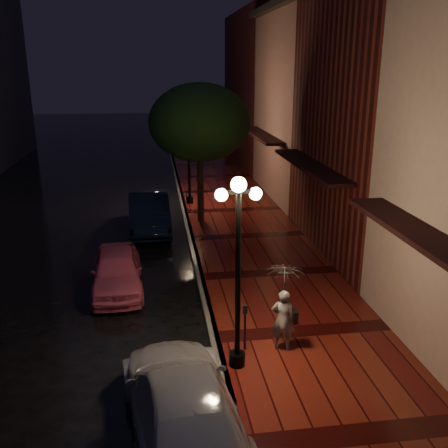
{
  "coord_description": "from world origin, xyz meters",
  "views": [
    {
      "loc": [
        -1.3,
        -14.58,
        6.57
      ],
      "look_at": [
        0.97,
        1.49,
        1.4
      ],
      "focal_mm": 40.0,
      "sensor_mm": 36.0,
      "label": 1
    }
  ],
  "objects_px": {
    "woman_with_umbrella": "(284,295)",
    "parking_meter": "(245,323)",
    "navy_car": "(149,212)",
    "silver_car": "(182,404)",
    "street_tree": "(200,125)",
    "streetlamp_near": "(238,264)",
    "streetlamp_far": "(189,153)",
    "pink_car": "(117,271)"
  },
  "relations": [
    {
      "from": "woman_with_umbrella",
      "to": "parking_meter",
      "type": "relative_size",
      "value": 1.82
    },
    {
      "from": "navy_car",
      "to": "silver_car",
      "type": "xyz_separation_m",
      "value": [
        0.61,
        -12.4,
        -0.07
      ]
    },
    {
      "from": "street_tree",
      "to": "woman_with_umbrella",
      "type": "xyz_separation_m",
      "value": [
        0.92,
        -10.45,
        -2.7
      ]
    },
    {
      "from": "silver_car",
      "to": "street_tree",
      "type": "bearing_deg",
      "value": -103.74
    },
    {
      "from": "streetlamp_near",
      "to": "streetlamp_far",
      "type": "relative_size",
      "value": 1.0
    },
    {
      "from": "streetlamp_near",
      "to": "street_tree",
      "type": "height_order",
      "value": "street_tree"
    },
    {
      "from": "pink_car",
      "to": "silver_car",
      "type": "height_order",
      "value": "silver_car"
    },
    {
      "from": "streetlamp_near",
      "to": "navy_car",
      "type": "distance_m",
      "value": 10.84
    },
    {
      "from": "streetlamp_near",
      "to": "navy_car",
      "type": "relative_size",
      "value": 0.92
    },
    {
      "from": "woman_with_umbrella",
      "to": "street_tree",
      "type": "bearing_deg",
      "value": -63.64
    },
    {
      "from": "pink_car",
      "to": "woman_with_umbrella",
      "type": "relative_size",
      "value": 1.77
    },
    {
      "from": "streetlamp_far",
      "to": "parking_meter",
      "type": "xyz_separation_m",
      "value": [
        0.28,
        -13.4,
        -1.75
      ]
    },
    {
      "from": "streetlamp_far",
      "to": "street_tree",
      "type": "distance_m",
      "value": 3.44
    },
    {
      "from": "streetlamp_near",
      "to": "streetlamp_far",
      "type": "xyz_separation_m",
      "value": [
        0.0,
        14.0,
        0.0
      ]
    },
    {
      "from": "streetlamp_far",
      "to": "silver_car",
      "type": "xyz_separation_m",
      "value": [
        -1.34,
        -15.9,
        -1.9
      ]
    },
    {
      "from": "pink_car",
      "to": "navy_car",
      "type": "distance_m",
      "value": 5.87
    },
    {
      "from": "streetlamp_near",
      "to": "woman_with_umbrella",
      "type": "bearing_deg",
      "value": 24.56
    },
    {
      "from": "streetlamp_near",
      "to": "woman_with_umbrella",
      "type": "relative_size",
      "value": 2.04
    },
    {
      "from": "pink_car",
      "to": "navy_car",
      "type": "xyz_separation_m",
      "value": [
        0.97,
        5.79,
        0.13
      ]
    },
    {
      "from": "streetlamp_far",
      "to": "navy_car",
      "type": "height_order",
      "value": "streetlamp_far"
    },
    {
      "from": "navy_car",
      "to": "parking_meter",
      "type": "relative_size",
      "value": 4.03
    },
    {
      "from": "street_tree",
      "to": "pink_car",
      "type": "relative_size",
      "value": 1.56
    },
    {
      "from": "streetlamp_far",
      "to": "pink_car",
      "type": "xyz_separation_m",
      "value": [
        -2.91,
        -9.29,
        -1.97
      ]
    },
    {
      "from": "parking_meter",
      "to": "street_tree",
      "type": "bearing_deg",
      "value": 96.94
    },
    {
      "from": "parking_meter",
      "to": "silver_car",
      "type": "bearing_deg",
      "value": -116.15
    },
    {
      "from": "woman_with_umbrella",
      "to": "silver_car",
      "type": "bearing_deg",
      "value": 65.43
    },
    {
      "from": "street_tree",
      "to": "pink_car",
      "type": "height_order",
      "value": "street_tree"
    },
    {
      "from": "street_tree",
      "to": "silver_car",
      "type": "distance_m",
      "value": 13.46
    },
    {
      "from": "streetlamp_near",
      "to": "pink_car",
      "type": "distance_m",
      "value": 5.88
    },
    {
      "from": "woman_with_umbrella",
      "to": "streetlamp_far",
      "type": "bearing_deg",
      "value": -63.66
    },
    {
      "from": "pink_car",
      "to": "street_tree",
      "type": "bearing_deg",
      "value": 59.92
    },
    {
      "from": "street_tree",
      "to": "parking_meter",
      "type": "height_order",
      "value": "street_tree"
    },
    {
      "from": "streetlamp_near",
      "to": "silver_car",
      "type": "height_order",
      "value": "streetlamp_near"
    },
    {
      "from": "navy_car",
      "to": "streetlamp_far",
      "type": "bearing_deg",
      "value": 59.25
    },
    {
      "from": "streetlamp_near",
      "to": "woman_with_umbrella",
      "type": "distance_m",
      "value": 1.67
    },
    {
      "from": "silver_car",
      "to": "parking_meter",
      "type": "bearing_deg",
      "value": -129.65
    },
    {
      "from": "streetlamp_near",
      "to": "navy_car",
      "type": "xyz_separation_m",
      "value": [
        -1.94,
        10.5,
        -1.83
      ]
    },
    {
      "from": "pink_car",
      "to": "silver_car",
      "type": "distance_m",
      "value": 6.8
    },
    {
      "from": "pink_car",
      "to": "parking_meter",
      "type": "xyz_separation_m",
      "value": [
        3.19,
        -4.12,
        0.22
      ]
    },
    {
      "from": "streetlamp_near",
      "to": "silver_car",
      "type": "xyz_separation_m",
      "value": [
        -1.34,
        -1.9,
        -1.9
      ]
    },
    {
      "from": "streetlamp_far",
      "to": "parking_meter",
      "type": "bearing_deg",
      "value": -88.8
    },
    {
      "from": "streetlamp_near",
      "to": "pink_car",
      "type": "xyz_separation_m",
      "value": [
        -2.91,
        4.71,
        -1.97
      ]
    }
  ]
}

